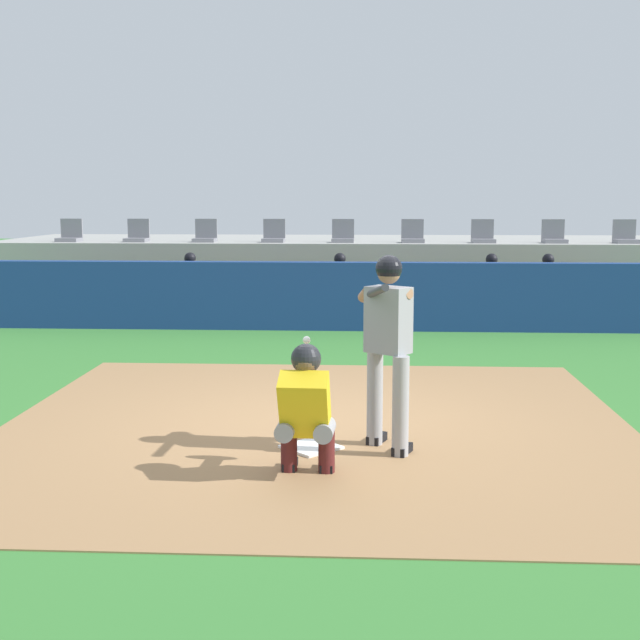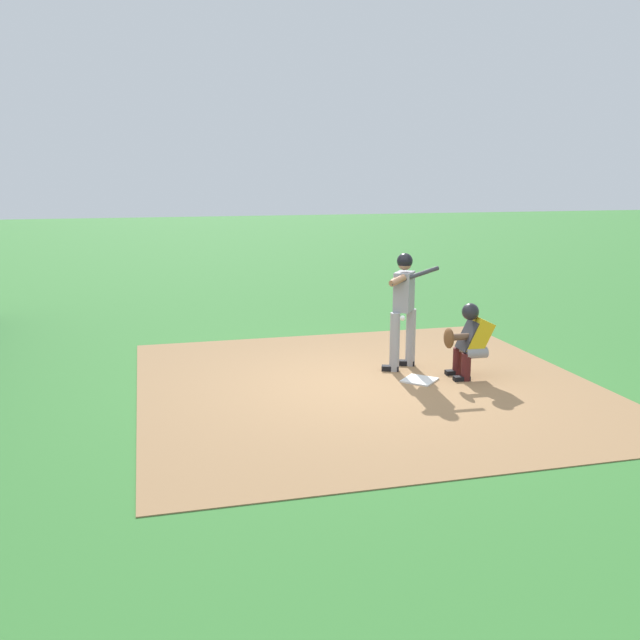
{
  "view_description": "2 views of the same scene",
  "coord_description": "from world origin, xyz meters",
  "px_view_note": "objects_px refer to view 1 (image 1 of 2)",
  "views": [
    {
      "loc": [
        0.5,
        -8.45,
        2.31
      ],
      "look_at": [
        0.0,
        0.7,
        1.0
      ],
      "focal_mm": 48.0,
      "sensor_mm": 36.0,
      "label": 1
    },
    {
      "loc": [
        -9.05,
        3.02,
        2.99
      ],
      "look_at": [
        0.0,
        0.7,
        1.0
      ],
      "focal_mm": 38.97,
      "sensor_mm": 36.0,
      "label": 2
    }
  ],
  "objects_px": {
    "catcher_crouched": "(305,405)",
    "stadium_seat_0": "(70,235)",
    "stadium_seat_6": "(483,236)",
    "stadium_seat_5": "(413,236)",
    "stadium_seat_7": "(554,236)",
    "stadium_seat_1": "(137,235)",
    "stadium_seat_3": "(274,236)",
    "dugout_player_3": "(549,288)",
    "stadium_seat_4": "(343,236)",
    "stadium_seat_8": "(626,236)",
    "dugout_player_1": "(340,287)",
    "dugout_player_0": "(189,286)",
    "dugout_player_2": "(492,288)",
    "stadium_seat_2": "(205,235)",
    "home_plate": "(311,447)",
    "batter_at_plate": "(387,340)"
  },
  "relations": [
    {
      "from": "stadium_seat_5",
      "to": "stadium_seat_7",
      "type": "relative_size",
      "value": 1.0
    },
    {
      "from": "stadium_seat_7",
      "to": "dugout_player_2",
      "type": "bearing_deg",
      "value": -126.93
    },
    {
      "from": "home_plate",
      "to": "stadium_seat_6",
      "type": "distance_m",
      "value": 10.69
    },
    {
      "from": "home_plate",
      "to": "catcher_crouched",
      "type": "bearing_deg",
      "value": -89.78
    },
    {
      "from": "dugout_player_0",
      "to": "stadium_seat_0",
      "type": "height_order",
      "value": "stadium_seat_0"
    },
    {
      "from": "stadium_seat_3",
      "to": "dugout_player_0",
      "type": "bearing_deg",
      "value": -124.12
    },
    {
      "from": "dugout_player_3",
      "to": "stadium_seat_4",
      "type": "distance_m",
      "value": 4.43
    },
    {
      "from": "stadium_seat_0",
      "to": "stadium_seat_5",
      "type": "relative_size",
      "value": 1.0
    },
    {
      "from": "home_plate",
      "to": "catcher_crouched",
      "type": "relative_size",
      "value": 0.3
    },
    {
      "from": "dugout_player_2",
      "to": "stadium_seat_6",
      "type": "relative_size",
      "value": 2.71
    },
    {
      "from": "stadium_seat_8",
      "to": "stadium_seat_1",
      "type": "bearing_deg",
      "value": 180.0
    },
    {
      "from": "stadium_seat_3",
      "to": "stadium_seat_2",
      "type": "bearing_deg",
      "value": 180.0
    },
    {
      "from": "catcher_crouched",
      "to": "stadium_seat_5",
      "type": "bearing_deg",
      "value": 82.49
    },
    {
      "from": "stadium_seat_0",
      "to": "stadium_seat_8",
      "type": "height_order",
      "value": "same"
    },
    {
      "from": "dugout_player_2",
      "to": "dugout_player_3",
      "type": "height_order",
      "value": "same"
    },
    {
      "from": "dugout_player_1",
      "to": "stadium_seat_4",
      "type": "distance_m",
      "value": 2.21
    },
    {
      "from": "stadium_seat_5",
      "to": "stadium_seat_6",
      "type": "distance_m",
      "value": 1.44
    },
    {
      "from": "stadium_seat_0",
      "to": "stadium_seat_6",
      "type": "relative_size",
      "value": 1.0
    },
    {
      "from": "stadium_seat_7",
      "to": "stadium_seat_1",
      "type": "bearing_deg",
      "value": 180.0
    },
    {
      "from": "dugout_player_2",
      "to": "stadium_seat_4",
      "type": "bearing_deg",
      "value": 144.03
    },
    {
      "from": "stadium_seat_6",
      "to": "stadium_seat_2",
      "type": "bearing_deg",
      "value": 180.0
    },
    {
      "from": "catcher_crouched",
      "to": "stadium_seat_3",
      "type": "height_order",
      "value": "stadium_seat_3"
    },
    {
      "from": "dugout_player_1",
      "to": "stadium_seat_8",
      "type": "relative_size",
      "value": 2.71
    },
    {
      "from": "stadium_seat_3",
      "to": "stadium_seat_4",
      "type": "distance_m",
      "value": 1.44
    },
    {
      "from": "stadium_seat_2",
      "to": "stadium_seat_7",
      "type": "height_order",
      "value": "same"
    },
    {
      "from": "catcher_crouched",
      "to": "dugout_player_3",
      "type": "xyz_separation_m",
      "value": [
        3.83,
        8.9,
        0.06
      ]
    },
    {
      "from": "stadium_seat_7",
      "to": "stadium_seat_0",
      "type": "bearing_deg",
      "value": 180.0
    },
    {
      "from": "dugout_player_2",
      "to": "stadium_seat_5",
      "type": "height_order",
      "value": "stadium_seat_5"
    },
    {
      "from": "dugout_player_0",
      "to": "stadium_seat_8",
      "type": "xyz_separation_m",
      "value": [
        8.6,
        2.03,
        0.86
      ]
    },
    {
      "from": "stadium_seat_1",
      "to": "stadium_seat_8",
      "type": "xyz_separation_m",
      "value": [
        10.11,
        0.0,
        0.0
      ]
    },
    {
      "from": "catcher_crouched",
      "to": "stadium_seat_0",
      "type": "relative_size",
      "value": 3.01
    },
    {
      "from": "catcher_crouched",
      "to": "stadium_seat_5",
      "type": "xyz_separation_m",
      "value": [
        1.44,
        10.94,
        0.93
      ]
    },
    {
      "from": "stadium_seat_4",
      "to": "batter_at_plate",
      "type": "bearing_deg",
      "value": -86.1
    },
    {
      "from": "dugout_player_1",
      "to": "stadium_seat_6",
      "type": "xyz_separation_m",
      "value": [
        2.89,
        2.03,
        0.86
      ]
    },
    {
      "from": "stadium_seat_3",
      "to": "stadium_seat_6",
      "type": "distance_m",
      "value": 4.33
    },
    {
      "from": "stadium_seat_1",
      "to": "stadium_seat_3",
      "type": "xyz_separation_m",
      "value": [
        2.89,
        0.0,
        0.0
      ]
    },
    {
      "from": "stadium_seat_6",
      "to": "stadium_seat_7",
      "type": "bearing_deg",
      "value": 0.0
    },
    {
      "from": "stadium_seat_6",
      "to": "stadium_seat_1",
      "type": "bearing_deg",
      "value": 180.0
    },
    {
      "from": "dugout_player_0",
      "to": "dugout_player_1",
      "type": "distance_m",
      "value": 2.82
    },
    {
      "from": "batter_at_plate",
      "to": "home_plate",
      "type": "bearing_deg",
      "value": -179.31
    },
    {
      "from": "stadium_seat_0",
      "to": "stadium_seat_3",
      "type": "height_order",
      "value": "same"
    },
    {
      "from": "stadium_seat_6",
      "to": "stadium_seat_0",
      "type": "bearing_deg",
      "value": 180.0
    },
    {
      "from": "stadium_seat_0",
      "to": "stadium_seat_7",
      "type": "xyz_separation_m",
      "value": [
        10.11,
        0.0,
        0.0
      ]
    },
    {
      "from": "home_plate",
      "to": "stadium_seat_2",
      "type": "xyz_separation_m",
      "value": [
        -2.89,
        10.18,
        1.51
      ]
    },
    {
      "from": "dugout_player_3",
      "to": "stadium_seat_7",
      "type": "height_order",
      "value": "stadium_seat_7"
    },
    {
      "from": "dugout_player_2",
      "to": "stadium_seat_7",
      "type": "relative_size",
      "value": 2.71
    },
    {
      "from": "stadium_seat_3",
      "to": "stadium_seat_6",
      "type": "bearing_deg",
      "value": 0.0
    },
    {
      "from": "stadium_seat_3",
      "to": "stadium_seat_8",
      "type": "bearing_deg",
      "value": 0.0
    },
    {
      "from": "dugout_player_0",
      "to": "stadium_seat_4",
      "type": "bearing_deg",
      "value": 35.78
    },
    {
      "from": "dugout_player_2",
      "to": "stadium_seat_5",
      "type": "relative_size",
      "value": 2.71
    }
  ]
}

